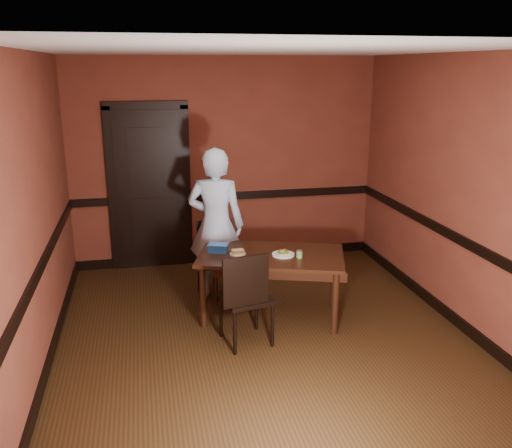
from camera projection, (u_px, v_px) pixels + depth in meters
name	position (u px, v px, depth m)	size (l,w,h in m)	color
floor	(263.00, 335.00, 5.37)	(4.00, 4.50, 0.01)	black
ceiling	(265.00, 50.00, 4.61)	(4.00, 4.50, 0.01)	silver
wall_back	(226.00, 162.00, 7.10)	(4.00, 0.02, 2.70)	maroon
wall_front	(358.00, 304.00, 2.88)	(4.00, 0.02, 2.70)	maroon
wall_left	(34.00, 215.00, 4.59)	(0.02, 4.50, 2.70)	maroon
wall_right	(459.00, 193.00, 5.39)	(0.02, 4.50, 2.70)	maroon
dado_back	(227.00, 196.00, 7.21)	(4.00, 0.03, 0.10)	black
dado_left	(42.00, 265.00, 4.72)	(0.03, 4.50, 0.10)	black
dado_right	(453.00, 236.00, 5.51)	(0.03, 4.50, 0.10)	black
baseboard_back	(227.00, 255.00, 7.45)	(4.00, 0.03, 0.12)	black
baseboard_left	(52.00, 351.00, 4.95)	(0.03, 4.50, 0.12)	black
baseboard_right	(445.00, 311.00, 5.75)	(0.03, 4.50, 0.12)	black
door	(150.00, 186.00, 6.94)	(1.05, 0.07, 2.20)	black
dining_table	(271.00, 285.00, 5.70)	(1.48, 0.83, 0.69)	black
chair_far	(216.00, 261.00, 6.18)	(0.40, 0.40, 0.86)	black
chair_near	(246.00, 296.00, 5.12)	(0.44, 0.44, 0.94)	black
person	(216.00, 225.00, 6.04)	(0.63, 0.41, 1.73)	#AFD0F0
sandwich_plate	(283.00, 254.00, 5.57)	(0.23, 0.23, 0.06)	white
sauce_jar	(299.00, 254.00, 5.49)	(0.07, 0.07, 0.08)	#68994C
cheese_saucer	(238.00, 253.00, 5.59)	(0.16, 0.16, 0.05)	white
food_tub	(218.00, 248.00, 5.66)	(0.24, 0.20, 0.09)	blue
wrapped_veg	(237.00, 262.00, 5.27)	(0.07, 0.07, 0.24)	#103E1B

